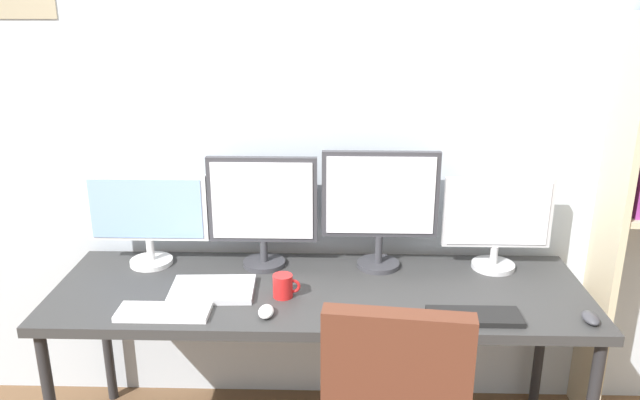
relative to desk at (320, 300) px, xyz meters
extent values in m
cube|color=silver|center=(0.00, 0.42, 0.61)|extent=(4.50, 0.10, 2.60)
cube|color=#333333|center=(0.00, 0.00, 0.03)|extent=(2.10, 0.68, 0.04)
cylinder|color=#262628|center=(-1.00, 0.29, -0.34)|extent=(0.04, 0.04, 0.70)
cylinder|color=#262628|center=(1.00, 0.29, -0.34)|extent=(0.04, 0.04, 0.70)
cube|color=beige|center=(1.20, 0.23, 0.20)|extent=(0.03, 0.28, 1.78)
cube|color=#8C338C|center=(1.26, 0.24, 0.43)|extent=(0.03, 0.22, 0.26)
cube|color=#592D1E|center=(0.24, -0.65, 0.06)|extent=(0.45, 0.12, 0.48)
cylinder|color=silver|center=(-0.73, 0.21, 0.06)|extent=(0.18, 0.18, 0.02)
cylinder|color=silver|center=(-0.73, 0.21, 0.12)|extent=(0.03, 0.03, 0.09)
cube|color=silver|center=(-0.73, 0.21, 0.31)|extent=(0.51, 0.03, 0.28)
cube|color=#8CB2F2|center=(-0.73, 0.20, 0.31)|extent=(0.47, 0.01, 0.26)
cylinder|color=#38383D|center=(-0.24, 0.21, 0.06)|extent=(0.18, 0.18, 0.02)
cylinder|color=#38383D|center=(-0.24, 0.21, 0.12)|extent=(0.03, 0.03, 0.09)
cube|color=#38383D|center=(-0.24, 0.21, 0.35)|extent=(0.45, 0.03, 0.36)
cube|color=white|center=(-0.24, 0.20, 0.35)|extent=(0.42, 0.01, 0.33)
cylinder|color=#38383D|center=(0.24, 0.21, 0.06)|extent=(0.18, 0.18, 0.02)
cylinder|color=#38383D|center=(0.24, 0.21, 0.13)|extent=(0.03, 0.03, 0.12)
cube|color=#38383D|center=(0.24, 0.21, 0.37)|extent=(0.48, 0.03, 0.36)
cube|color=white|center=(0.24, 0.20, 0.37)|extent=(0.44, 0.01, 0.33)
cylinder|color=silver|center=(0.73, 0.21, 0.06)|extent=(0.18, 0.18, 0.02)
cylinder|color=silver|center=(0.73, 0.21, 0.11)|extent=(0.03, 0.03, 0.08)
cube|color=silver|center=(0.73, 0.21, 0.30)|extent=(0.44, 0.03, 0.30)
cube|color=white|center=(0.73, 0.20, 0.30)|extent=(0.41, 0.01, 0.27)
cube|color=silver|center=(-0.56, -0.23, 0.06)|extent=(0.33, 0.13, 0.02)
cube|color=black|center=(0.56, -0.23, 0.06)|extent=(0.33, 0.13, 0.02)
ellipsoid|color=silver|center=(-0.19, -0.23, 0.07)|extent=(0.06, 0.10, 0.03)
ellipsoid|color=#38383D|center=(0.97, -0.24, 0.07)|extent=(0.06, 0.10, 0.03)
cube|color=silver|center=(-0.42, -0.05, 0.06)|extent=(0.33, 0.23, 0.02)
cylinder|color=red|center=(-0.14, -0.08, 0.10)|extent=(0.08, 0.08, 0.09)
torus|color=red|center=(-0.10, -0.08, 0.10)|extent=(0.06, 0.01, 0.06)
camera|label=1|loc=(0.06, -2.25, 1.18)|focal=35.47mm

